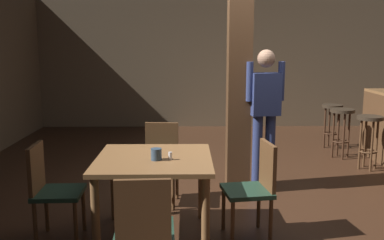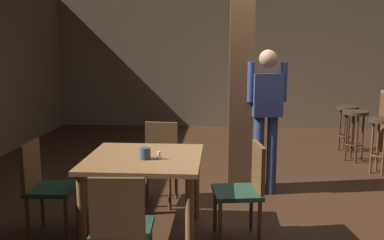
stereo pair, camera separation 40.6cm
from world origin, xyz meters
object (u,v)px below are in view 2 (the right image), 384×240
(bar_stool_near, at_px, (382,132))
(bar_stool_far, at_px, (347,118))
(chair_west, at_px, (44,183))
(dining_table, at_px, (144,169))
(chair_south, at_px, (121,226))
(chair_north, at_px, (159,158))
(chair_east, at_px, (245,186))
(bar_stool_mid, at_px, (355,123))
(salt_shaker, at_px, (159,155))
(napkin_cup, at_px, (145,153))
(standing_person, at_px, (266,112))

(bar_stool_near, bearing_deg, bar_stool_far, 94.11)
(chair_west, distance_m, bar_stool_near, 4.44)
(dining_table, xyz_separation_m, chair_south, (-0.01, -0.92, -0.15))
(dining_table, xyz_separation_m, chair_west, (-0.94, -0.03, -0.15))
(chair_north, xyz_separation_m, chair_east, (0.92, -0.92, 0.00))
(chair_south, xyz_separation_m, bar_stool_far, (2.82, 4.41, 0.06))
(bar_stool_near, bearing_deg, chair_south, -133.13)
(chair_east, bearing_deg, bar_stool_near, 47.71)
(chair_west, bearing_deg, bar_stool_mid, 37.85)
(chair_south, distance_m, bar_stool_mid, 4.65)
(chair_east, bearing_deg, chair_west, -178.95)
(chair_south, relative_size, salt_shaker, 12.54)
(chair_south, bearing_deg, bar_stool_mid, 53.80)
(dining_table, bearing_deg, chair_east, 0.20)
(dining_table, height_order, chair_west, chair_west)
(napkin_cup, xyz_separation_m, bar_stool_far, (2.79, 3.58, -0.25))
(dining_table, xyz_separation_m, salt_shaker, (0.15, -0.09, 0.15))
(dining_table, relative_size, chair_north, 1.17)
(dining_table, height_order, chair_north, chair_north)
(chair_west, bearing_deg, chair_north, 45.55)
(chair_west, bearing_deg, salt_shaker, -3.09)
(chair_north, bearing_deg, standing_person, 14.77)
(chair_east, bearing_deg, chair_north, 134.91)
(chair_north, xyz_separation_m, chair_south, (-0.01, -1.85, 0.00))
(chair_east, xyz_separation_m, bar_stool_far, (1.89, 3.49, 0.06))
(dining_table, distance_m, bar_stool_near, 3.64)
(chair_north, distance_m, bar_stool_near, 3.17)
(salt_shaker, relative_size, bar_stool_near, 0.09)
(dining_table, distance_m, chair_north, 0.94)
(bar_stool_near, xyz_separation_m, bar_stool_far, (-0.09, 1.31, -0.02))
(dining_table, distance_m, salt_shaker, 0.23)
(chair_west, bearing_deg, bar_stool_near, 29.94)
(bar_stool_mid, bearing_deg, chair_north, -145.25)
(bar_stool_near, bearing_deg, napkin_cup, -141.68)
(salt_shaker, bearing_deg, chair_west, 176.91)
(chair_east, xyz_separation_m, standing_person, (0.30, 1.25, 0.50))
(chair_west, bearing_deg, chair_south, -43.72)
(chair_east, height_order, bar_stool_near, chair_east)
(bar_stool_far, bearing_deg, dining_table, -128.87)
(napkin_cup, bearing_deg, chair_south, -92.26)
(dining_table, xyz_separation_m, chair_east, (0.92, 0.00, -0.15))
(dining_table, relative_size, bar_stool_mid, 1.33)
(chair_west, relative_size, bar_stool_mid, 1.14)
(napkin_cup, relative_size, bar_stool_mid, 0.13)
(dining_table, height_order, chair_south, chair_south)
(bar_stool_mid, bearing_deg, standing_person, -133.85)
(dining_table, distance_m, bar_stool_far, 4.48)
(chair_north, relative_size, salt_shaker, 12.54)
(bar_stool_near, bearing_deg, chair_west, -150.06)
(dining_table, height_order, standing_person, standing_person)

